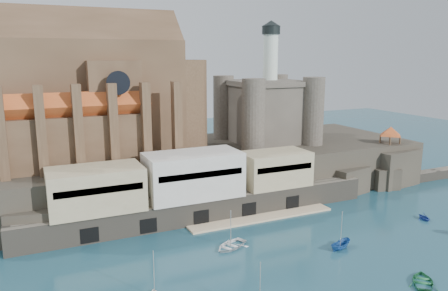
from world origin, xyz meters
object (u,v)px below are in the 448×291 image
at_px(church, 97,99).
at_px(castle_keep, 267,108).
at_px(pavilion, 391,132).
at_px(boat_2, 340,249).

height_order(church, castle_keep, church).
xyz_separation_m(castle_keep, pavilion, (25.92, -15.08, -5.59)).
bearing_deg(castle_keep, pavilion, -30.18).
height_order(pavilion, boat_2, pavilion).
relative_size(castle_keep, pavilion, 4.58).
xyz_separation_m(church, castle_keep, (40.21, -0.78, -3.81)).
bearing_deg(castle_keep, boat_2, -102.79).
relative_size(church, boat_2, 10.64).
height_order(church, boat_2, church).
xyz_separation_m(castle_keep, boat_2, (-9.17, -40.36, -18.31)).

